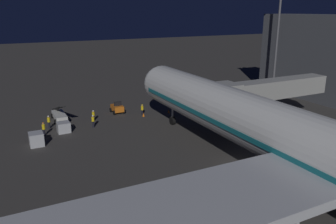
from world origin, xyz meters
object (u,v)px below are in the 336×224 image
object	(u,v)px
jet_bridge	(262,90)
ground_crew_under_port_wing	(44,128)
baggage_tug_lead	(117,108)
traffic_cone_nose_port	(169,111)
baggage_container_mid_row	(36,139)
ground_crew_by_tug	(142,109)
ground_crew_near_nose_gear	(93,115)
belt_loader	(59,115)
baggage_container_near_belt	(64,127)
traffic_cone_nose_starboard	(144,115)
ground_crew_by_belt_loader	(49,121)
ground_crew_marshaller_fwd	(93,121)
apron_floodlight_mast	(278,34)

from	to	relation	value
jet_bridge	ground_crew_under_port_wing	bearing A→B (deg)	-20.58
baggage_tug_lead	traffic_cone_nose_port	size ratio (longest dim) A/B	4.43
baggage_container_mid_row	ground_crew_under_port_wing	world-z (taller)	ground_crew_under_port_wing
ground_crew_under_port_wing	ground_crew_by_tug	distance (m)	15.30
ground_crew_under_port_wing	traffic_cone_nose_port	xyz separation A→B (m)	(-19.38, -1.89, -0.75)
baggage_container_mid_row	ground_crew_near_nose_gear	world-z (taller)	ground_crew_near_nose_gear
belt_loader	ground_crew_near_nose_gear	xyz separation A→B (m)	(-4.44, 2.72, 0.08)
belt_loader	baggage_tug_lead	distance (m)	8.97
baggage_container_near_belt	baggage_container_mid_row	distance (m)	5.09
baggage_tug_lead	traffic_cone_nose_starboard	xyz separation A→B (m)	(-3.00, 3.69, -0.51)
baggage_container_mid_row	ground_crew_by_tug	world-z (taller)	ground_crew_by_tug
belt_loader	baggage_tug_lead	size ratio (longest dim) A/B	3.26
baggage_container_near_belt	traffic_cone_nose_port	bearing A→B (deg)	-174.21
ground_crew_by_tug	baggage_container_near_belt	bearing A→B (deg)	10.91
ground_crew_by_belt_loader	ground_crew_marshaller_fwd	distance (m)	6.08
traffic_cone_nose_port	baggage_tug_lead	bearing A→B (deg)	-26.50
belt_loader	baggage_container_mid_row	world-z (taller)	belt_loader
baggage_tug_lead	traffic_cone_nose_starboard	distance (m)	4.78
apron_floodlight_mast	traffic_cone_nose_port	size ratio (longest dim) A/B	36.81
baggage_container_near_belt	ground_crew_by_belt_loader	bearing A→B (deg)	-59.01
jet_bridge	ground_crew_near_nose_gear	world-z (taller)	jet_bridge
apron_floodlight_mast	traffic_cone_nose_port	world-z (taller)	apron_floodlight_mast
jet_bridge	baggage_container_mid_row	xyz separation A→B (m)	(28.79, -7.19, -4.56)
baggage_tug_lead	ground_crew_under_port_wing	size ratio (longest dim) A/B	1.32
ground_crew_marshaller_fwd	apron_floodlight_mast	bearing A→B (deg)	-175.31
belt_loader	baggage_container_mid_row	xyz separation A→B (m)	(4.30, 8.98, -0.03)
jet_bridge	baggage_tug_lead	world-z (taller)	jet_bridge
baggage_container_mid_row	ground_crew_near_nose_gear	size ratio (longest dim) A/B	1.08
ground_crew_by_belt_loader	ground_crew_under_port_wing	world-z (taller)	ground_crew_by_belt_loader
jet_bridge	ground_crew_marshaller_fwd	bearing A→B (deg)	-27.15
ground_crew_by_belt_loader	ground_crew_by_tug	xyz separation A→B (m)	(-14.02, 0.11, -0.05)
baggage_container_near_belt	ground_crew_near_nose_gear	bearing A→B (deg)	-148.99
baggage_tug_lead	ground_crew_marshaller_fwd	size ratio (longest dim) A/B	1.35
traffic_cone_nose_port	baggage_container_mid_row	bearing A→B (deg)	13.69
baggage_container_near_belt	ground_crew_marshaller_fwd	xyz separation A→B (m)	(-4.09, -0.17, 0.30)
apron_floodlight_mast	traffic_cone_nose_starboard	distance (m)	29.96
baggage_container_mid_row	ground_crew_marshaller_fwd	world-z (taller)	ground_crew_marshaller_fwd
apron_floodlight_mast	ground_crew_near_nose_gear	world-z (taller)	apron_floodlight_mast
belt_loader	traffic_cone_nose_port	bearing A→B (deg)	166.44
traffic_cone_nose_port	ground_crew_by_belt_loader	bearing A→B (deg)	-2.55
ground_crew_under_port_wing	baggage_container_near_belt	bearing A→B (deg)	-175.75
jet_bridge	traffic_cone_nose_port	world-z (taller)	jet_bridge
traffic_cone_nose_port	apron_floodlight_mast	bearing A→B (deg)	-176.50
belt_loader	baggage_container_near_belt	bearing A→B (deg)	85.50
belt_loader	traffic_cone_nose_starboard	world-z (taller)	belt_loader
ground_crew_by_tug	belt_loader	bearing A→B (deg)	-15.05
baggage_container_near_belt	baggage_container_mid_row	world-z (taller)	baggage_container_mid_row
ground_crew_near_nose_gear	ground_crew_by_belt_loader	world-z (taller)	ground_crew_by_belt_loader
ground_crew_by_belt_loader	baggage_container_mid_row	bearing A→B (deg)	68.22
ground_crew_near_nose_gear	apron_floodlight_mast	bearing A→B (deg)	-179.68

